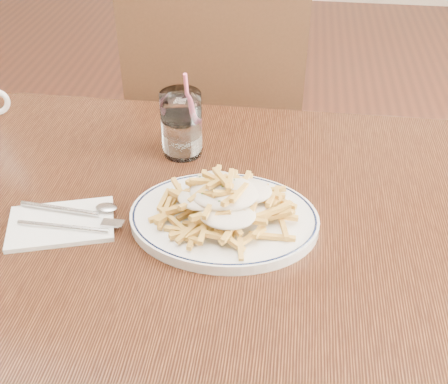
# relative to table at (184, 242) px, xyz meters

# --- Properties ---
(table) EXTENTS (1.20, 0.80, 0.75)m
(table) POSITION_rel_table_xyz_m (0.00, 0.00, 0.00)
(table) COLOR black
(table) RESTS_ON ground
(chair_far) EXTENTS (0.51, 0.51, 0.99)m
(chair_far) POSITION_rel_table_xyz_m (-0.03, 0.63, -0.11)
(chair_far) COLOR black
(chair_far) RESTS_ON ground
(fries_plate) EXTENTS (0.38, 0.35, 0.02)m
(fries_plate) POSITION_rel_table_xyz_m (0.08, -0.03, 0.09)
(fries_plate) COLOR white
(fries_plate) RESTS_ON table
(loaded_fries) EXTENTS (0.23, 0.19, 0.07)m
(loaded_fries) POSITION_rel_table_xyz_m (0.08, -0.03, 0.14)
(loaded_fries) COLOR gold
(loaded_fries) RESTS_ON fries_plate
(napkin) EXTENTS (0.21, 0.17, 0.01)m
(napkin) POSITION_rel_table_xyz_m (-0.20, -0.07, 0.08)
(napkin) COLOR white
(napkin) RESTS_ON table
(cutlery) EXTENTS (0.21, 0.07, 0.01)m
(cutlery) POSITION_rel_table_xyz_m (-0.20, -0.06, 0.09)
(cutlery) COLOR silver
(cutlery) RESTS_ON napkin
(water_glass) EXTENTS (0.08, 0.08, 0.18)m
(water_glass) POSITION_rel_table_xyz_m (-0.04, 0.19, 0.14)
(water_glass) COLOR white
(water_glass) RESTS_ON table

